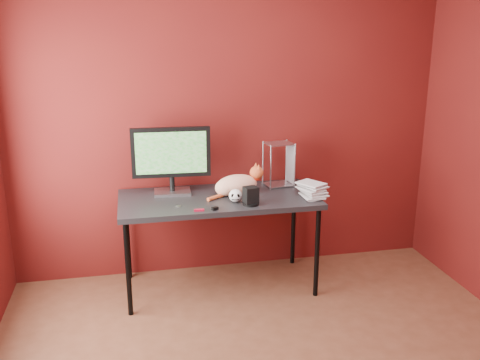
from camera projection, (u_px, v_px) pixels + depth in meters
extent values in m
cube|color=#54100F|center=(228.00, 116.00, 4.30)|extent=(3.50, 0.02, 2.60)
cube|color=black|center=(218.00, 199.00, 4.07)|extent=(1.50, 0.70, 0.04)
cylinder|color=black|center=(128.00, 269.00, 3.76)|extent=(0.04, 0.04, 0.71)
cylinder|color=black|center=(317.00, 253.00, 4.03)|extent=(0.04, 0.04, 0.71)
cylinder|color=black|center=(128.00, 237.00, 4.32)|extent=(0.04, 0.04, 0.71)
cylinder|color=black|center=(293.00, 225.00, 4.60)|extent=(0.04, 0.04, 0.71)
cube|color=#B1B1B6|center=(172.00, 192.00, 4.15)|extent=(0.29, 0.21, 0.02)
cylinder|color=black|center=(172.00, 183.00, 4.13)|extent=(0.04, 0.04, 0.12)
cube|color=black|center=(171.00, 152.00, 4.06)|extent=(0.60, 0.07, 0.39)
cube|color=#124413|center=(171.00, 152.00, 4.06)|extent=(0.54, 0.03, 0.32)
ellipsoid|color=orange|center=(237.00, 185.00, 4.11)|extent=(0.36, 0.23, 0.16)
ellipsoid|color=orange|center=(225.00, 188.00, 4.08)|extent=(0.18, 0.17, 0.13)
sphere|color=white|center=(248.00, 186.00, 4.15)|extent=(0.11, 0.11, 0.11)
sphere|color=#D15628|center=(257.00, 173.00, 4.15)|extent=(0.11, 0.11, 0.11)
cone|color=#D15628|center=(259.00, 167.00, 4.11)|extent=(0.04, 0.04, 0.04)
cone|color=#D15628|center=(256.00, 165.00, 4.16)|extent=(0.04, 0.04, 0.04)
cylinder|color=red|center=(255.00, 178.00, 4.15)|extent=(0.08, 0.08, 0.01)
cylinder|color=#D15628|center=(216.00, 197.00, 4.02)|extent=(0.16, 0.12, 0.03)
ellipsoid|color=white|center=(236.00, 196.00, 3.93)|extent=(0.10, 0.10, 0.10)
ellipsoid|color=black|center=(234.00, 196.00, 3.89)|extent=(0.03, 0.01, 0.03)
ellipsoid|color=black|center=(239.00, 196.00, 3.89)|extent=(0.03, 0.01, 0.03)
cube|color=black|center=(237.00, 200.00, 3.90)|extent=(0.05, 0.02, 0.01)
cylinder|color=black|center=(251.00, 204.00, 3.88)|extent=(0.12, 0.12, 0.02)
cube|color=black|center=(251.00, 195.00, 3.86)|extent=(0.11, 0.10, 0.12)
imported|color=beige|center=(304.00, 185.00, 4.02)|extent=(0.16, 0.21, 0.20)
imported|color=beige|center=(305.00, 159.00, 3.96)|extent=(0.17, 0.22, 0.20)
imported|color=beige|center=(306.00, 132.00, 3.90)|extent=(0.19, 0.23, 0.20)
imported|color=beige|center=(307.00, 105.00, 3.85)|extent=(0.21, 0.24, 0.20)
imported|color=beige|center=(308.00, 76.00, 3.79)|extent=(0.22, 0.25, 0.20)
imported|color=beige|center=(309.00, 47.00, 3.74)|extent=(0.23, 0.25, 0.20)
cylinder|color=#B1B1B6|center=(269.00, 167.00, 4.20)|extent=(0.01, 0.01, 0.36)
cylinder|color=#B1B1B6|center=(294.00, 166.00, 4.24)|extent=(0.01, 0.01, 0.36)
cylinder|color=#B1B1B6|center=(264.00, 162.00, 4.36)|extent=(0.01, 0.01, 0.36)
cylinder|color=#B1B1B6|center=(288.00, 161.00, 4.40)|extent=(0.01, 0.01, 0.36)
cube|color=#B1B1B6|center=(278.00, 184.00, 4.35)|extent=(0.23, 0.19, 0.01)
cube|color=#B1B1B6|center=(279.00, 143.00, 4.26)|extent=(0.23, 0.19, 0.01)
cube|color=#AC0D29|center=(199.00, 210.00, 3.75)|extent=(0.07, 0.02, 0.01)
cube|color=black|center=(215.00, 208.00, 3.78)|extent=(0.05, 0.04, 0.02)
cylinder|color=#B1B1B6|center=(178.00, 206.00, 3.85)|extent=(0.04, 0.04, 0.00)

